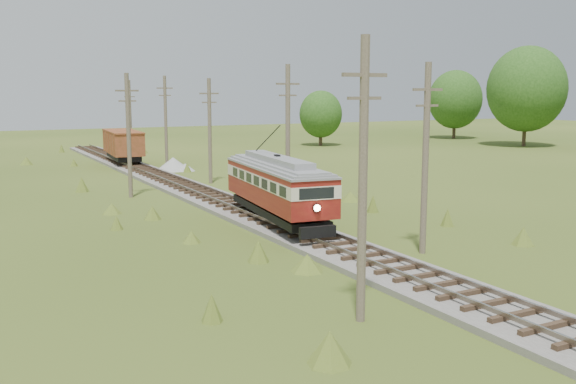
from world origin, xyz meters
TOP-DOWN VIEW (x-y plane):
  - railbed_main at (0.00, 34.00)m, footprint 3.60×96.00m
  - streetcar at (-0.00, 26.17)m, footprint 3.89×11.12m
  - gondola at (0.00, 60.58)m, footprint 3.55×9.01m
  - gravel_pile at (3.17, 53.71)m, footprint 3.40×3.61m
  - utility_pole_r_2 at (3.30, 18.00)m, footprint 1.60×0.30m
  - utility_pole_r_3 at (3.20, 31.00)m, footprint 1.60×0.30m
  - utility_pole_r_4 at (3.00, 44.00)m, footprint 1.60×0.30m
  - utility_pole_r_5 at (3.40, 57.00)m, footprint 1.60×0.30m
  - utility_pole_r_6 at (3.20, 70.00)m, footprint 1.60×0.30m
  - utility_pole_l_a at (-4.20, 12.00)m, footprint 1.60×0.30m
  - utility_pole_l_b at (-4.50, 40.00)m, footprint 1.60×0.30m
  - tree_right_4 at (54.00, 58.00)m, footprint 10.50×10.50m
  - tree_right_5 at (56.00, 74.00)m, footprint 8.40×8.40m
  - tree_mid_b at (30.00, 72.00)m, footprint 5.88×5.88m

SIDE VIEW (x-z plane):
  - railbed_main at x=0.00m, z-range -0.09..0.48m
  - gravel_pile at x=3.17m, z-range -0.04..1.20m
  - gondola at x=0.00m, z-range 0.68..3.61m
  - streetcar at x=0.00m, z-range -0.11..4.91m
  - utility_pole_r_4 at x=3.00m, z-range 0.12..8.52m
  - tree_mid_b at x=30.00m, z-range 0.54..8.12m
  - utility_pole_r_2 at x=3.30m, z-range 0.12..8.72m
  - utility_pole_l_b at x=-4.50m, z-range 0.12..8.72m
  - utility_pole_r_6 at x=3.20m, z-range 0.12..8.82m
  - utility_pole_r_5 at x=3.40m, z-range 0.13..9.03m
  - utility_pole_r_3 at x=3.20m, z-range 0.13..9.13m
  - utility_pole_l_a at x=-4.20m, z-range 0.13..9.13m
  - tree_right_5 at x=56.00m, z-range 0.78..11.60m
  - tree_right_4 at x=54.00m, z-range 0.98..14.51m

